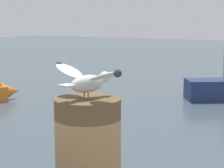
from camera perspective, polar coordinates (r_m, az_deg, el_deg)
seagull at (r=2.22m, az=-3.51°, el=0.66°), size 0.54×0.39×0.19m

